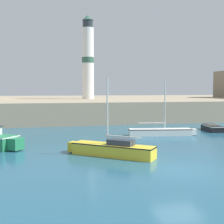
# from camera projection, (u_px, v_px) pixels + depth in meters

# --- Properties ---
(ground_plane) EXTENTS (200.00, 200.00, 0.00)m
(ground_plane) POSITION_uv_depth(u_px,v_px,m) (179.00, 170.00, 16.81)
(ground_plane) COLOR #235670
(quay_seawall) EXTENTS (120.00, 40.00, 2.74)m
(quay_seawall) POSITION_uv_depth(u_px,v_px,m) (84.00, 105.00, 56.46)
(quay_seawall) COLOR gray
(quay_seawall) RESTS_ON ground
(sailboat_yellow_0) EXTENTS (5.39, 4.54, 5.06)m
(sailboat_yellow_0) POSITION_uv_depth(u_px,v_px,m) (112.00, 149.00, 20.21)
(sailboat_yellow_0) COLOR yellow
(sailboat_yellow_0) RESTS_ON ground
(sailboat_white_2) EXTENTS (6.43, 2.01, 5.25)m
(sailboat_white_2) POSITION_uv_depth(u_px,v_px,m) (161.00, 132.00, 29.16)
(sailboat_white_2) COLOR white
(sailboat_white_2) RESTS_ON ground
(dinghy_black_3) EXTENTS (1.81, 3.81, 0.66)m
(dinghy_black_3) POSITION_uv_depth(u_px,v_px,m) (212.00, 128.00, 32.51)
(dinghy_black_3) COLOR black
(dinghy_black_3) RESTS_ON ground
(lighthouse) EXTENTS (1.95, 1.95, 13.40)m
(lighthouse) POSITION_uv_depth(u_px,v_px,m) (88.00, 59.00, 50.34)
(lighthouse) COLOR silver
(lighthouse) RESTS_ON quay_seawall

